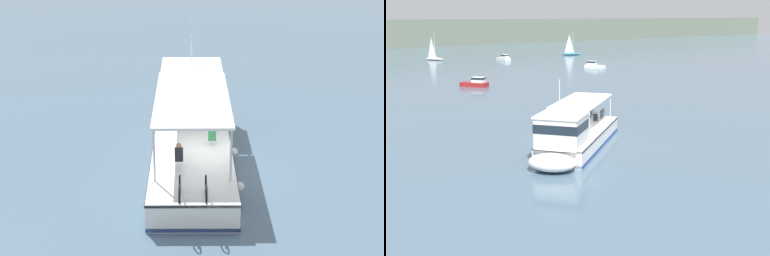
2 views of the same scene
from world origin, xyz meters
TOP-DOWN VIEW (x-y plane):
  - ground_plane at (0.00, 0.00)m, footprint 400.00×400.00m
  - ferry_main at (-1.59, -2.11)m, footprint 12.04×10.07m
  - motorboat_far_right at (28.55, 61.60)m, footprint 1.42×3.64m
  - sailboat_off_bow at (47.80, 64.24)m, footprint 5.00×2.76m
  - motorboat_mid_channel at (33.62, 38.70)m, footprint 2.73×3.81m
  - motorboat_near_starboard at (6.99, 30.38)m, footprint 3.24×3.64m
  - sailboat_off_stern at (17.40, 71.08)m, footprint 3.04×4.98m

SIDE VIEW (x-z plane):
  - ground_plane at x=0.00m, z-range 0.00..0.00m
  - sailboat_off_bow at x=47.80m, z-range -2.16..3.24m
  - sailboat_off_stern at x=17.40m, z-range -2.16..3.24m
  - motorboat_far_right at x=28.55m, z-range -0.09..1.17m
  - motorboat_mid_channel at x=33.62m, z-range -0.09..1.17m
  - motorboat_near_starboard at x=6.99m, z-range -0.09..1.17m
  - ferry_main at x=-1.59m, z-range -1.64..3.68m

